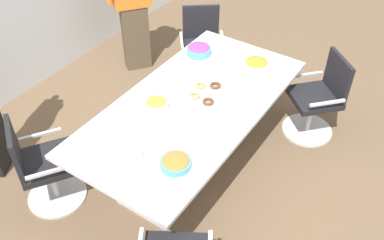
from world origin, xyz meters
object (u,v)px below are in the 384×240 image
(office_chair_2, at_px, (202,50))
(office_chair_1, at_px, (318,101))
(office_chair_3, at_px, (42,168))
(donut_platter, at_px, (208,93))
(snack_bowl_pretzels, at_px, (176,162))
(napkin_pile, at_px, (205,122))
(snack_bowl_chips_orange, at_px, (256,64))
(snack_bowl_candy_mix, at_px, (199,50))
(snack_bowl_chips_yellow, at_px, (156,103))
(conference_table, at_px, (192,114))
(plate_stack, at_px, (129,156))

(office_chair_2, bearing_deg, office_chair_1, 135.72)
(office_chair_3, distance_m, donut_platter, 1.62)
(snack_bowl_pretzels, bearing_deg, office_chair_3, 109.88)
(office_chair_1, distance_m, napkin_pile, 1.48)
(office_chair_1, relative_size, office_chair_2, 1.00)
(office_chair_2, relative_size, office_chair_3, 1.00)
(snack_bowl_chips_orange, relative_size, snack_bowl_candy_mix, 1.01)
(office_chair_2, distance_m, snack_bowl_chips_yellow, 1.63)
(donut_platter, distance_m, napkin_pile, 0.43)
(conference_table, distance_m, donut_platter, 0.24)
(office_chair_1, bearing_deg, office_chair_2, 36.91)
(office_chair_3, bearing_deg, donut_platter, 89.78)
(donut_platter, xyz_separation_m, napkin_pile, (-0.38, -0.20, 0.02))
(plate_stack, xyz_separation_m, napkin_pile, (0.65, -0.29, 0.01))
(office_chair_2, distance_m, napkin_pile, 1.81)
(snack_bowl_pretzels, height_order, donut_platter, snack_bowl_pretzels)
(plate_stack, distance_m, napkin_pile, 0.71)
(plate_stack, bearing_deg, donut_platter, -4.76)
(plate_stack, bearing_deg, snack_bowl_pretzels, -69.57)
(snack_bowl_pretzels, bearing_deg, office_chair_1, -15.40)
(conference_table, xyz_separation_m, office_chair_3, (-1.13, 0.82, -0.22))
(office_chair_3, bearing_deg, office_chair_1, 87.18)
(office_chair_3, distance_m, snack_bowl_pretzels, 1.28)
(snack_bowl_candy_mix, bearing_deg, office_chair_3, 167.29)
(conference_table, bearing_deg, snack_bowl_chips_yellow, 132.64)
(office_chair_3, relative_size, snack_bowl_candy_mix, 3.54)
(conference_table, relative_size, napkin_pile, 13.27)
(office_chair_1, bearing_deg, office_chair_3, 96.76)
(snack_bowl_pretzels, height_order, snack_bowl_chips_orange, snack_bowl_chips_orange)
(snack_bowl_pretzels, relative_size, snack_bowl_chips_orange, 0.95)
(office_chair_3, distance_m, snack_bowl_chips_yellow, 1.15)
(office_chair_2, height_order, napkin_pile, office_chair_2)
(snack_bowl_chips_orange, relative_size, napkin_pile, 1.43)
(conference_table, distance_m, snack_bowl_pretzels, 0.80)
(snack_bowl_chips_orange, relative_size, snack_bowl_chips_yellow, 1.23)
(snack_bowl_pretzels, bearing_deg, snack_bowl_chips_orange, 4.17)
(donut_platter, bearing_deg, snack_bowl_chips_yellow, 144.32)
(office_chair_1, bearing_deg, snack_bowl_chips_yellow, 94.55)
(office_chair_1, distance_m, snack_bowl_pretzels, 1.94)
(snack_bowl_chips_orange, distance_m, plate_stack, 1.70)
(snack_bowl_pretzels, height_order, plate_stack, snack_bowl_pretzels)
(snack_bowl_chips_yellow, xyz_separation_m, donut_platter, (0.41, -0.29, -0.02))
(snack_bowl_chips_yellow, bearing_deg, donut_platter, -35.68)
(office_chair_1, bearing_deg, snack_bowl_chips_orange, 67.51)
(office_chair_2, bearing_deg, napkin_pile, 85.40)
(office_chair_2, distance_m, snack_bowl_candy_mix, 0.75)
(conference_table, height_order, snack_bowl_chips_orange, snack_bowl_chips_orange)
(snack_bowl_pretzels, distance_m, snack_bowl_chips_yellow, 0.75)
(snack_bowl_candy_mix, distance_m, snack_bowl_chips_yellow, 0.96)
(office_chair_3, bearing_deg, napkin_pile, 74.38)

